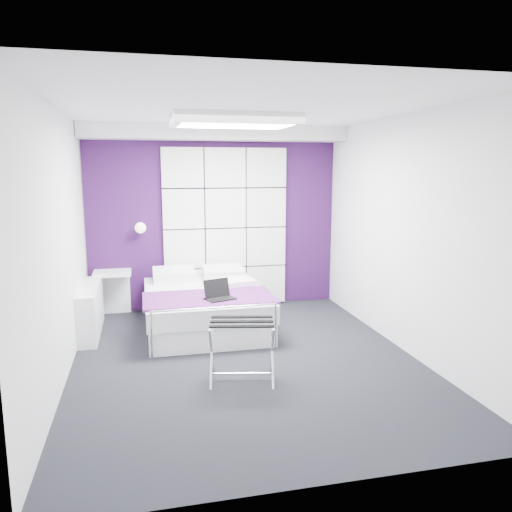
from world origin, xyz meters
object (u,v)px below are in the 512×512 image
at_px(luggage_rack, 242,351).
at_px(laptop, 220,294).
at_px(wall_lamp, 140,227).
at_px(bed, 205,307).
at_px(nightstand, 112,273).
at_px(radiator, 90,310).

bearing_deg(luggage_rack, laptop, 103.61).
distance_m(wall_lamp, luggage_rack, 2.85).
bearing_deg(wall_lamp, bed, -48.06).
xyz_separation_m(bed, laptop, (0.11, -0.56, 0.30)).
distance_m(luggage_rack, laptop, 1.16).
relative_size(wall_lamp, bed, 0.08).
height_order(wall_lamp, luggage_rack, wall_lamp).
xyz_separation_m(nightstand, luggage_rack, (1.31, -2.50, -0.31)).
distance_m(nightstand, luggage_rack, 2.84).
height_order(radiator, laptop, laptop).
distance_m(radiator, luggage_rack, 2.36).
xyz_separation_m(bed, nightstand, (-1.16, 0.81, 0.33)).
bearing_deg(laptop, wall_lamp, 101.87).
bearing_deg(luggage_rack, radiator, 142.90).
height_order(nightstand, luggage_rack, nightstand).
distance_m(radiator, bed, 1.41).
xyz_separation_m(radiator, laptop, (1.51, -0.64, 0.28)).
bearing_deg(laptop, bed, 81.34).
bearing_deg(luggage_rack, nightstand, 129.47).
distance_m(bed, luggage_rack, 1.69).
relative_size(radiator, nightstand, 2.41).
relative_size(nightstand, laptop, 1.54).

